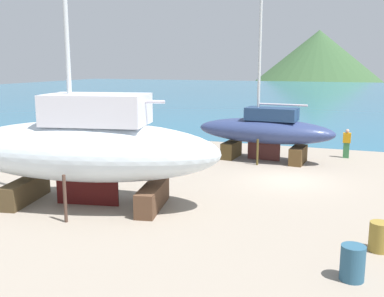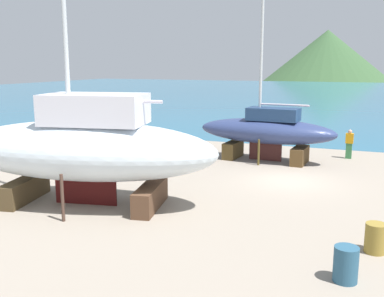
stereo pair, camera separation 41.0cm
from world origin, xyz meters
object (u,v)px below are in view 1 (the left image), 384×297
Objects in this scene: worker at (347,143)px; barrel_rust_far at (353,263)px; sailboat_far_slipway at (86,148)px; barrel_by_slipway at (380,237)px; sailboat_mid_port at (265,130)px.

barrel_rust_far is (0.58, -15.94, -0.43)m from worker.
sailboat_far_slipway is 10.84m from barrel_by_slipway.
worker reaches higher than barrel_rust_far.
sailboat_far_slipway is at bearing 69.12° from sailboat_mid_port.
sailboat_mid_port reaches higher than worker.
worker reaches higher than barrel_by_slipway.
sailboat_mid_port is 12.80m from barrel_by_slipway.
sailboat_mid_port is at bearing 119.70° from worker.
sailboat_mid_port is 8.23× the size of worker.
barrel_by_slipway is at bearing 120.77° from sailboat_mid_port.
worker is 1.84× the size of barrel_rust_far.
sailboat_far_slipway is at bearing 163.39° from barrel_rust_far.
barrel_rust_far is at bearing 152.15° from sailboat_far_slipway.
sailboat_far_slipway is at bearing 145.84° from worker.
barrel_by_slipway is at bearing 164.72° from sailboat_far_slipway.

